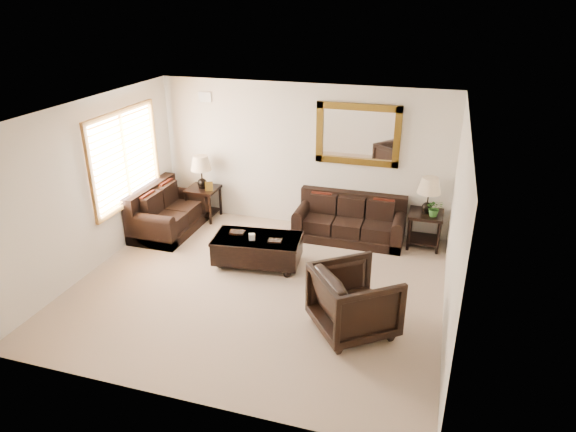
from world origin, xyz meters
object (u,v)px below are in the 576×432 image
(coffee_table, at_px, (258,247))
(loveseat, at_px, (167,215))
(end_table_left, at_px, (202,178))
(sofa, at_px, (350,223))
(end_table_right, at_px, (428,202))
(armchair, at_px, (354,298))

(coffee_table, bearing_deg, loveseat, 154.23)
(end_table_left, bearing_deg, coffee_table, -41.45)
(sofa, height_order, coffee_table, sofa)
(end_table_right, bearing_deg, end_table_left, -179.98)
(loveseat, bearing_deg, end_table_left, -27.54)
(sofa, height_order, armchair, armchair)
(sofa, bearing_deg, end_table_left, 178.92)
(end_table_left, relative_size, end_table_right, 1.00)
(sofa, xyz_separation_m, end_table_left, (-2.95, 0.06, 0.55))
(end_table_left, relative_size, armchair, 1.29)
(end_table_right, relative_size, armchair, 1.29)
(sofa, relative_size, armchair, 1.97)
(end_table_right, xyz_separation_m, armchair, (-0.75, -2.83, -0.34))
(end_table_right, relative_size, coffee_table, 0.85)
(sofa, distance_m, armchair, 2.84)
(loveseat, distance_m, end_table_right, 4.76)
(loveseat, bearing_deg, end_table_right, -80.67)
(sofa, bearing_deg, coffee_table, -131.67)
(sofa, height_order, end_table_right, end_table_right)
(loveseat, height_order, end_table_left, end_table_left)
(armchair, bearing_deg, sofa, -25.47)
(armchair, bearing_deg, end_table_left, 14.07)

